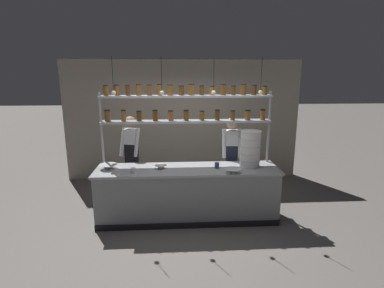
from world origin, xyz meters
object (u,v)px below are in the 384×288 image
at_px(chef_left, 131,153).
at_px(prep_bowl_center_front, 108,167).
at_px(container_stack, 250,149).
at_px(chef_center, 231,155).
at_px(serving_cup_by_board, 217,165).
at_px(prep_bowl_near_left, 161,167).
at_px(prep_bowl_center_back, 233,171).
at_px(serving_cup_front, 133,171).
at_px(spice_shelf_unit, 186,109).

distance_m(chef_left, prep_bowl_center_front, 0.80).
bearing_deg(container_stack, chef_center, 111.07).
xyz_separation_m(container_stack, serving_cup_by_board, (-0.58, -0.06, -0.27)).
xyz_separation_m(chef_left, prep_bowl_near_left, (0.59, -0.77, -0.04)).
xyz_separation_m(chef_center, serving_cup_by_board, (-0.36, -0.62, -0.01)).
bearing_deg(prep_bowl_near_left, prep_bowl_center_back, -15.03).
bearing_deg(serving_cup_front, serving_cup_by_board, 7.46).
relative_size(spice_shelf_unit, chef_center, 1.77).
relative_size(prep_bowl_center_front, serving_cup_front, 3.49).
relative_size(chef_center, serving_cup_front, 19.93).
bearing_deg(prep_bowl_center_front, prep_bowl_near_left, -1.60).
xyz_separation_m(chef_center, prep_bowl_center_back, (-0.14, -0.90, -0.02)).
relative_size(chef_center, serving_cup_by_board, 17.45).
distance_m(container_stack, prep_bowl_near_left, 1.56).
distance_m(spice_shelf_unit, container_stack, 1.29).
height_order(chef_left, prep_bowl_center_front, chef_left).
bearing_deg(prep_bowl_near_left, container_stack, 0.89).
bearing_deg(serving_cup_front, prep_bowl_center_back, -3.38).
distance_m(container_stack, serving_cup_front, 2.00).
bearing_deg(spice_shelf_unit, serving_cup_by_board, -34.83).
height_order(chef_left, chef_center, chef_left).
bearing_deg(prep_bowl_center_front, serving_cup_front, -28.83).
bearing_deg(chef_center, prep_bowl_center_back, -94.55).
xyz_separation_m(prep_bowl_center_front, serving_cup_front, (0.44, -0.24, 0.00)).
xyz_separation_m(spice_shelf_unit, serving_cup_front, (-0.88, -0.53, -0.92)).
bearing_deg(spice_shelf_unit, prep_bowl_center_back, -40.83).
distance_m(chef_left, container_stack, 2.27).
distance_m(prep_bowl_center_front, prep_bowl_center_back, 2.08).
distance_m(chef_left, serving_cup_by_board, 1.75).
bearing_deg(serving_cup_by_board, prep_bowl_near_left, 177.68).
relative_size(prep_bowl_near_left, prep_bowl_center_front, 0.70).
height_order(prep_bowl_near_left, prep_bowl_center_front, prep_bowl_center_front).
relative_size(chef_left, container_stack, 2.71).
relative_size(container_stack, serving_cup_by_board, 6.48).
height_order(container_stack, serving_cup_front, container_stack).
relative_size(spice_shelf_unit, container_stack, 4.76).
height_order(chef_left, container_stack, chef_left).
distance_m(spice_shelf_unit, chef_center, 1.28).
xyz_separation_m(container_stack, serving_cup_front, (-1.97, -0.24, -0.27)).
xyz_separation_m(spice_shelf_unit, prep_bowl_near_left, (-0.45, -0.31, -0.93)).
relative_size(serving_cup_front, serving_cup_by_board, 0.88).
bearing_deg(chef_left, spice_shelf_unit, -7.72).
xyz_separation_m(chef_left, serving_cup_by_board, (1.55, -0.81, -0.02)).
xyz_separation_m(chef_left, container_stack, (2.12, -0.75, 0.25)).
height_order(prep_bowl_center_back, serving_cup_by_board, serving_cup_by_board).
height_order(spice_shelf_unit, chef_left, spice_shelf_unit).
xyz_separation_m(prep_bowl_near_left, serving_cup_front, (-0.44, -0.22, 0.01)).
xyz_separation_m(spice_shelf_unit, container_stack, (1.08, -0.29, -0.65)).
height_order(prep_bowl_center_front, prep_bowl_center_back, prep_bowl_center_front).
height_order(prep_bowl_center_front, serving_cup_by_board, serving_cup_by_board).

